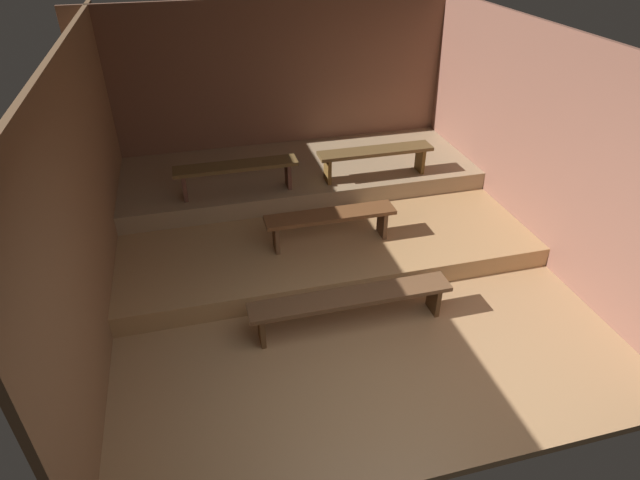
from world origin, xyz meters
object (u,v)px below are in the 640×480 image
Objects in this scene: bench_floor_center at (351,300)px; bench_lower_center at (330,219)px; bench_middle_left at (236,170)px; bench_middle_right at (375,155)px.

bench_floor_center is 1.34× the size of bench_lower_center.
bench_middle_right is (1.91, 0.00, 0.00)m from bench_middle_left.
bench_middle_right is at bearing 0.00° from bench_middle_left.
bench_lower_center is 0.98× the size of bench_middle_right.
bench_lower_center is 0.98× the size of bench_middle_left.
bench_middle_right is at bearing 65.52° from bench_floor_center.
bench_middle_left is at bearing 109.74° from bench_floor_center.
bench_lower_center reaches higher than bench_floor_center.
bench_middle_right reaches higher than bench_floor_center.
bench_middle_left reaches higher than bench_floor_center.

